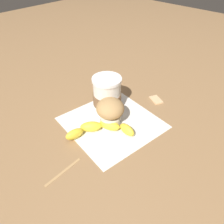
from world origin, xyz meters
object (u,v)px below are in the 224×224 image
(muffin, at_px, (111,111))
(sugar_packet, at_px, (156,99))
(banana, at_px, (101,128))
(coffee_cup, at_px, (107,95))

(muffin, distance_m, sugar_packet, 0.21)
(sugar_packet, bearing_deg, banana, -96.08)
(sugar_packet, bearing_deg, muffin, -98.10)
(coffee_cup, height_order, banana, coffee_cup)
(coffee_cup, xyz_separation_m, banana, (0.07, -0.10, -0.04))
(muffin, height_order, banana, muffin)
(banana, distance_m, sugar_packet, 0.25)
(sugar_packet, bearing_deg, coffee_cup, -121.16)
(muffin, xyz_separation_m, banana, (0.00, -0.05, -0.03))
(coffee_cup, relative_size, banana, 0.72)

